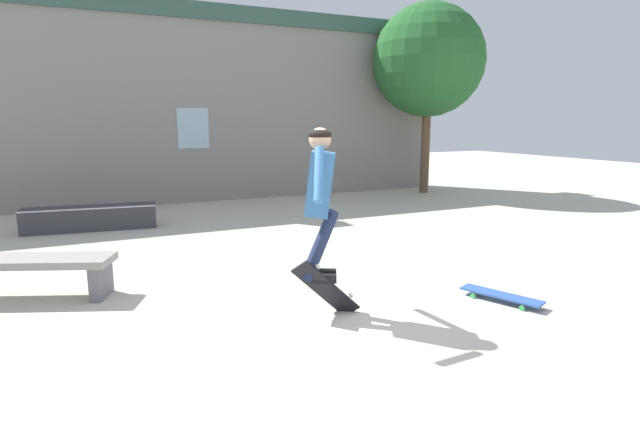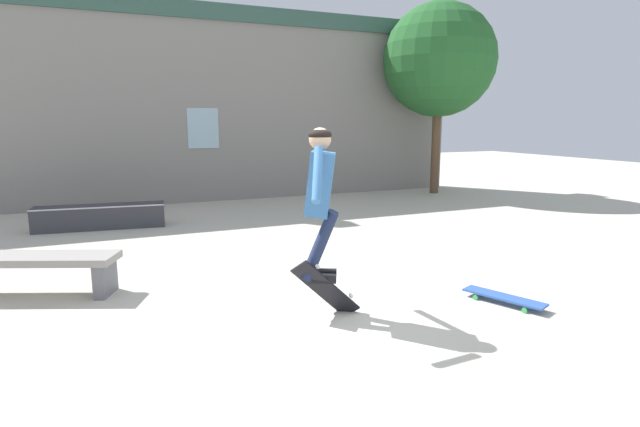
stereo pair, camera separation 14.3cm
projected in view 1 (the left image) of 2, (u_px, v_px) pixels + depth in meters
name	position (u px, v px, depth m)	size (l,w,h in m)	color
ground_plane	(344.00, 311.00, 4.96)	(40.00, 40.00, 0.00)	beige
building_backdrop	(189.00, 102.00, 11.31)	(13.92, 0.52, 5.30)	gray
tree_right	(428.00, 61.00, 12.52)	(2.80, 2.80, 4.75)	brown
park_bench	(17.00, 268.00, 5.28)	(2.00, 1.18, 0.45)	gray
skate_ledge	(91.00, 218.00, 8.61)	(2.18, 0.66, 0.42)	#38383D
skater	(320.00, 191.00, 4.73)	(0.61, 1.11, 1.47)	teal
skateboard_flipping	(326.00, 289.00, 4.83)	(0.68, 0.23, 0.67)	black
skateboard_resting	(501.00, 295.00, 5.22)	(0.50, 0.86, 0.08)	#2D519E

